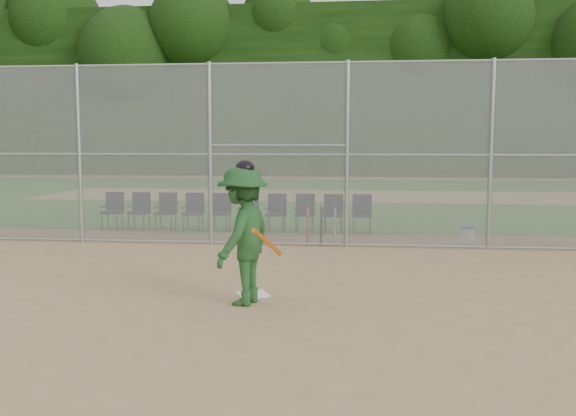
# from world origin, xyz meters

# --- Properties ---
(ground) EXTENTS (100.00, 100.00, 0.00)m
(ground) POSITION_xyz_m (0.00, 0.00, 0.00)
(ground) COLOR tan
(ground) RESTS_ON ground
(grass_strip) EXTENTS (100.00, 100.00, 0.00)m
(grass_strip) POSITION_xyz_m (0.00, 18.00, 0.01)
(grass_strip) COLOR #2D6F21
(grass_strip) RESTS_ON ground
(dirt_patch_far) EXTENTS (24.00, 24.00, 0.00)m
(dirt_patch_far) POSITION_xyz_m (0.00, 18.00, 0.01)
(dirt_patch_far) COLOR tan
(dirt_patch_far) RESTS_ON ground
(backstop_fence) EXTENTS (16.09, 0.09, 4.00)m
(backstop_fence) POSITION_xyz_m (0.00, 5.00, 2.07)
(backstop_fence) COLOR gray
(backstop_fence) RESTS_ON ground
(treeline) EXTENTS (81.00, 60.00, 11.00)m
(treeline) POSITION_xyz_m (0.00, 20.00, 5.50)
(treeline) COLOR black
(treeline) RESTS_ON ground
(home_plate) EXTENTS (0.57, 0.57, 0.02)m
(home_plate) POSITION_xyz_m (-0.31, 0.46, 0.01)
(home_plate) COLOR white
(home_plate) RESTS_ON ground
(batter_at_plate) EXTENTS (1.09, 1.48, 2.04)m
(batter_at_plate) POSITION_xyz_m (-0.35, -0.07, 0.99)
(batter_at_plate) COLOR #1F4D21
(batter_at_plate) RESTS_ON ground
(water_cooler) EXTENTS (0.31, 0.31, 0.39)m
(water_cooler) POSITION_xyz_m (3.69, 5.73, 0.20)
(water_cooler) COLOR white
(water_cooler) RESTS_ON ground
(spare_bats) EXTENTS (0.66, 0.27, 0.85)m
(spare_bats) POSITION_xyz_m (0.44, 5.17, 0.42)
(spare_bats) COLOR #D84C14
(spare_bats) RESTS_ON ground
(chair_0) EXTENTS (0.54, 0.52, 0.96)m
(chair_0) POSITION_xyz_m (-5.11, 7.08, 0.48)
(chair_0) COLOR #0D1632
(chair_0) RESTS_ON ground
(chair_1) EXTENTS (0.54, 0.52, 0.96)m
(chair_1) POSITION_xyz_m (-4.39, 7.08, 0.48)
(chair_1) COLOR #0D1632
(chair_1) RESTS_ON ground
(chair_2) EXTENTS (0.54, 0.52, 0.96)m
(chair_2) POSITION_xyz_m (-3.68, 7.08, 0.48)
(chair_2) COLOR #0D1632
(chair_2) RESTS_ON ground
(chair_3) EXTENTS (0.54, 0.52, 0.96)m
(chair_3) POSITION_xyz_m (-2.96, 7.08, 0.48)
(chair_3) COLOR #0D1632
(chair_3) RESTS_ON ground
(chair_4) EXTENTS (0.54, 0.52, 0.96)m
(chair_4) POSITION_xyz_m (-2.24, 7.08, 0.48)
(chair_4) COLOR #0D1632
(chair_4) RESTS_ON ground
(chair_5) EXTENTS (0.54, 0.52, 0.96)m
(chair_5) POSITION_xyz_m (-1.53, 7.08, 0.48)
(chair_5) COLOR #0D1632
(chair_5) RESTS_ON ground
(chair_6) EXTENTS (0.54, 0.52, 0.96)m
(chair_6) POSITION_xyz_m (-0.81, 7.08, 0.48)
(chair_6) COLOR #0D1632
(chair_6) RESTS_ON ground
(chair_7) EXTENTS (0.54, 0.52, 0.96)m
(chair_7) POSITION_xyz_m (-0.09, 7.08, 0.48)
(chair_7) COLOR #0D1632
(chair_7) RESTS_ON ground
(chair_8) EXTENTS (0.54, 0.52, 0.96)m
(chair_8) POSITION_xyz_m (0.62, 7.08, 0.48)
(chair_8) COLOR #0D1632
(chair_8) RESTS_ON ground
(chair_9) EXTENTS (0.54, 0.52, 0.96)m
(chair_9) POSITION_xyz_m (1.34, 7.08, 0.48)
(chair_9) COLOR #0D1632
(chair_9) RESTS_ON ground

